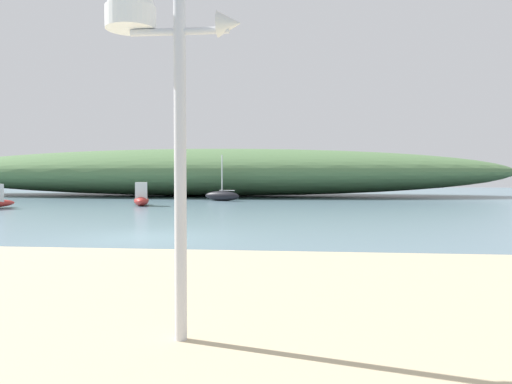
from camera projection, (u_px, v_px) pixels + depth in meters
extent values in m
plane|color=slate|center=(146.00, 237.00, 14.65)|extent=(120.00, 120.00, 0.00)
ellipsoid|color=#517547|center=(204.00, 172.00, 43.82)|extent=(51.74, 13.23, 4.05)
cylinder|color=silver|center=(180.00, 172.00, 4.91)|extent=(0.12, 0.12, 3.31)
cylinder|color=silver|center=(180.00, 31.00, 4.86)|extent=(0.98, 0.07, 0.07)
cylinder|color=white|center=(131.00, 18.00, 4.91)|extent=(0.49, 0.49, 0.22)
sphere|color=white|center=(131.00, 7.00, 4.91)|extent=(0.45, 0.45, 0.45)
cone|color=silver|center=(229.00, 24.00, 4.81)|extent=(0.23, 0.25, 0.25)
ellipsoid|color=black|center=(222.00, 196.00, 34.93)|extent=(2.78, 1.66, 0.68)
cylinder|color=silver|center=(222.00, 174.00, 34.88)|extent=(0.08, 0.08, 2.72)
cylinder|color=silver|center=(227.00, 190.00, 34.74)|extent=(1.15, 0.46, 0.06)
ellipsoid|color=#B72D28|center=(141.00, 201.00, 29.60)|extent=(1.56, 2.61, 0.58)
cube|color=silver|center=(141.00, 191.00, 29.34)|extent=(0.91, 1.03, 1.00)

